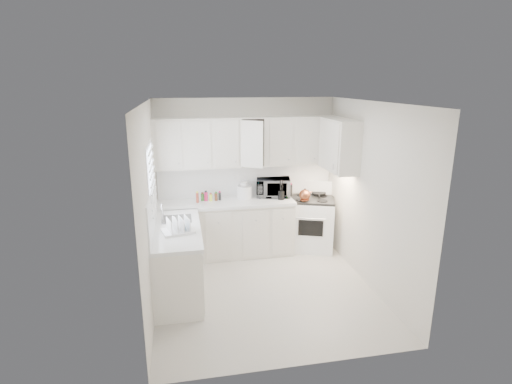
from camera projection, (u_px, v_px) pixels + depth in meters
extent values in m
plane|color=#BAB4AA|center=(265.00, 290.00, 5.64)|extent=(3.20, 3.20, 0.00)
plane|color=white|center=(267.00, 102.00, 4.94)|extent=(3.20, 3.20, 0.00)
plane|color=beige|center=(246.00, 175.00, 6.80)|extent=(3.00, 0.00, 3.00)
plane|color=beige|center=(301.00, 251.00, 3.78)|extent=(3.00, 0.00, 3.00)
plane|color=beige|center=(150.00, 209.00, 5.02)|extent=(0.00, 3.20, 3.20)
plane|color=beige|center=(370.00, 196.00, 5.56)|extent=(0.00, 3.20, 3.20)
cube|color=silver|center=(226.00, 203.00, 6.54)|extent=(2.24, 0.64, 0.05)
cube|color=silver|center=(177.00, 229.00, 5.36)|extent=(0.64, 1.62, 0.05)
cube|color=silver|center=(246.00, 180.00, 6.81)|extent=(2.98, 0.02, 0.55)
cube|color=silver|center=(152.00, 210.00, 5.23)|extent=(0.02, 1.60, 0.55)
imported|color=gray|center=(273.00, 185.00, 6.78)|extent=(0.62, 0.42, 0.38)
cylinder|color=white|center=(244.00, 190.00, 6.72)|extent=(0.12, 0.12, 0.27)
cylinder|color=#9A3B2A|center=(197.00, 197.00, 6.56)|extent=(0.06, 0.06, 0.13)
cylinder|color=#2A6722|center=(202.00, 198.00, 6.48)|extent=(0.06, 0.06, 0.13)
cylinder|color=#C91A51|center=(206.00, 196.00, 6.58)|extent=(0.06, 0.06, 0.13)
cylinder|color=#E1F73A|center=(211.00, 198.00, 6.51)|extent=(0.06, 0.06, 0.13)
cylinder|color=#562E18|center=(215.00, 196.00, 6.61)|extent=(0.06, 0.06, 0.13)
cylinder|color=black|center=(221.00, 197.00, 6.54)|extent=(0.06, 0.06, 0.13)
cylinder|color=#C91A51|center=(281.00, 190.00, 6.84)|extent=(0.06, 0.06, 0.19)
cylinder|color=#E1F73A|center=(285.00, 191.00, 6.80)|extent=(0.06, 0.06, 0.19)
cylinder|color=#562E18|center=(287.00, 190.00, 6.86)|extent=(0.06, 0.06, 0.19)
cylinder|color=black|center=(291.00, 191.00, 6.82)|extent=(0.06, 0.06, 0.19)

